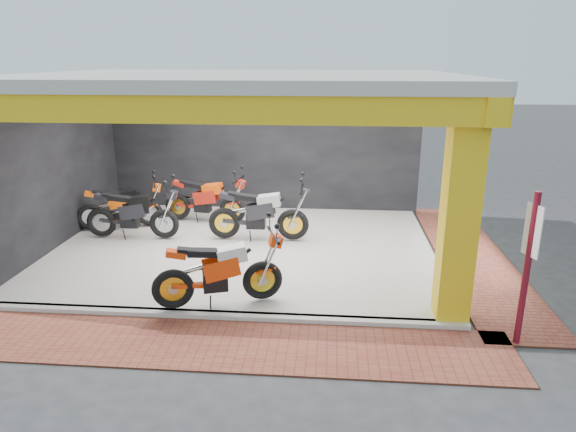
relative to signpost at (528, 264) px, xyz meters
name	(u,v)px	position (x,y,z in m)	size (l,w,h in m)	color
ground	(226,291)	(-4.57, 1.40, -1.26)	(80.00, 80.00, 0.00)	#2D2D30
showroom_floor	(244,249)	(-4.57, 3.40, -1.21)	(8.00, 6.00, 0.10)	white
showroom_ceiling	(240,79)	(-4.57, 3.40, 2.34)	(8.40, 6.40, 0.20)	beige
back_wall	(262,147)	(-4.57, 6.50, 0.49)	(8.20, 0.20, 3.50)	black
left_wall	(52,168)	(-8.67, 3.40, 0.49)	(0.20, 6.20, 3.50)	black
corner_column	(459,215)	(-0.82, 0.65, 0.49)	(0.50, 0.50, 3.50)	yellow
header_beam_front	(204,109)	(-4.57, 0.40, 2.04)	(8.40, 0.30, 0.40)	yellow
header_beam_right	(447,96)	(-0.57, 3.40, 2.04)	(0.30, 6.40, 0.40)	yellow
floor_kerb	(213,316)	(-4.57, 0.38, -1.21)	(8.00, 0.20, 0.10)	white
paver_front	(201,343)	(-4.57, -0.40, -1.24)	(9.00, 1.40, 0.03)	brown
paver_right	(472,257)	(0.23, 3.40, -1.24)	(1.40, 7.00, 0.03)	brown
signpost	(528,264)	(0.00, 0.00, 0.00)	(0.12, 0.31, 2.30)	maroon
moto_hero	(262,262)	(-3.84, 0.90, -0.47)	(2.25, 0.83, 1.37)	#EC3B09
moto_row_a	(293,210)	(-3.56, 3.85, -0.44)	(2.35, 0.87, 1.44)	black
moto_row_b	(163,210)	(-6.42, 3.73, -0.48)	(2.22, 0.82, 1.36)	black
moto_row_c	(232,197)	(-5.11, 4.93, -0.48)	(2.20, 0.82, 1.35)	red
moto_row_d	(149,201)	(-7.06, 4.58, -0.53)	(2.06, 0.76, 1.26)	#FF5A0A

